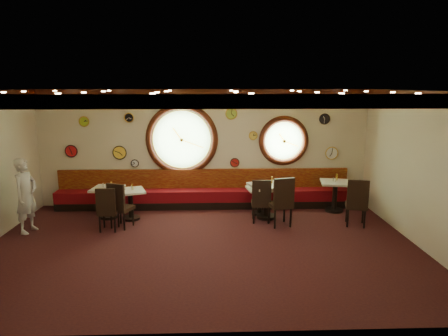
# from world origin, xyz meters

# --- Properties ---
(floor) EXTENTS (9.00, 6.00, 0.00)m
(floor) POSITION_xyz_m (0.00, 0.00, 0.00)
(floor) COLOR black
(floor) RESTS_ON ground
(ceiling) EXTENTS (9.00, 6.00, 0.02)m
(ceiling) POSITION_xyz_m (0.00, 0.00, 3.20)
(ceiling) COLOR #AF8A31
(ceiling) RESTS_ON wall_back
(wall_back) EXTENTS (9.00, 0.02, 3.20)m
(wall_back) POSITION_xyz_m (0.00, 3.00, 1.60)
(wall_back) COLOR beige
(wall_back) RESTS_ON floor
(wall_front) EXTENTS (9.00, 0.02, 3.20)m
(wall_front) POSITION_xyz_m (0.00, -3.00, 1.60)
(wall_front) COLOR beige
(wall_front) RESTS_ON floor
(wall_right) EXTENTS (0.02, 6.00, 3.20)m
(wall_right) POSITION_xyz_m (4.50, 0.00, 1.60)
(wall_right) COLOR beige
(wall_right) RESTS_ON floor
(molding_back) EXTENTS (9.00, 0.10, 0.18)m
(molding_back) POSITION_xyz_m (0.00, 2.95, 3.11)
(molding_back) COLOR #38140A
(molding_back) RESTS_ON wall_back
(molding_front) EXTENTS (9.00, 0.10, 0.18)m
(molding_front) POSITION_xyz_m (0.00, -2.95, 3.11)
(molding_front) COLOR #38140A
(molding_front) RESTS_ON wall_back
(molding_right) EXTENTS (0.10, 6.00, 0.18)m
(molding_right) POSITION_xyz_m (4.45, 0.00, 3.11)
(molding_right) COLOR #38140A
(molding_right) RESTS_ON wall_back
(banquette_base) EXTENTS (8.00, 0.55, 0.20)m
(banquette_base) POSITION_xyz_m (0.00, 2.72, 0.10)
(banquette_base) COLOR black
(banquette_base) RESTS_ON floor
(banquette_seat) EXTENTS (8.00, 0.55, 0.30)m
(banquette_seat) POSITION_xyz_m (0.00, 2.72, 0.35)
(banquette_seat) COLOR #5D0810
(banquette_seat) RESTS_ON banquette_base
(banquette_back) EXTENTS (8.00, 0.10, 0.55)m
(banquette_back) POSITION_xyz_m (0.00, 2.94, 0.75)
(banquette_back) COLOR #5B0707
(banquette_back) RESTS_ON wall_back
(porthole_left_glass) EXTENTS (1.66, 0.02, 1.66)m
(porthole_left_glass) POSITION_xyz_m (-0.60, 3.00, 1.85)
(porthole_left_glass) COLOR #8BBE72
(porthole_left_glass) RESTS_ON wall_back
(porthole_left_frame) EXTENTS (1.98, 0.18, 1.98)m
(porthole_left_frame) POSITION_xyz_m (-0.60, 2.98, 1.85)
(porthole_left_frame) COLOR #38140A
(porthole_left_frame) RESTS_ON wall_back
(porthole_left_ring) EXTENTS (1.61, 0.03, 1.61)m
(porthole_left_ring) POSITION_xyz_m (-0.60, 2.95, 1.85)
(porthole_left_ring) COLOR gold
(porthole_left_ring) RESTS_ON wall_back
(porthole_right_glass) EXTENTS (1.10, 0.02, 1.10)m
(porthole_right_glass) POSITION_xyz_m (2.20, 3.00, 1.80)
(porthole_right_glass) COLOR #8BBE72
(porthole_right_glass) RESTS_ON wall_back
(porthole_right_frame) EXTENTS (1.38, 0.18, 1.38)m
(porthole_right_frame) POSITION_xyz_m (2.20, 2.98, 1.80)
(porthole_right_frame) COLOR #38140A
(porthole_right_frame) RESTS_ON wall_back
(porthole_right_ring) EXTENTS (1.09, 0.03, 1.09)m
(porthole_right_ring) POSITION_xyz_m (2.20, 2.95, 1.80)
(porthole_right_ring) COLOR gold
(porthole_right_ring) RESTS_ON wall_back
(wall_clock_0) EXTENTS (0.30, 0.03, 0.30)m
(wall_clock_0) POSITION_xyz_m (0.75, 2.96, 2.55)
(wall_clock_0) COLOR #99B639
(wall_clock_0) RESTS_ON wall_back
(wall_clock_1) EXTENTS (0.24, 0.03, 0.24)m
(wall_clock_1) POSITION_xyz_m (0.85, 2.96, 1.20)
(wall_clock_1) COLOR red
(wall_clock_1) RESTS_ON wall_back
(wall_clock_2) EXTENTS (0.28, 0.03, 0.28)m
(wall_clock_2) POSITION_xyz_m (3.30, 2.96, 2.40)
(wall_clock_2) COLOR black
(wall_clock_2) RESTS_ON wall_back
(wall_clock_3) EXTENTS (0.32, 0.03, 0.32)m
(wall_clock_3) POSITION_xyz_m (-3.60, 2.96, 1.55)
(wall_clock_3) COLOR red
(wall_clock_3) RESTS_ON wall_back
(wall_clock_4) EXTENTS (0.20, 0.03, 0.20)m
(wall_clock_4) POSITION_xyz_m (-1.90, 2.96, 1.20)
(wall_clock_4) COLOR silver
(wall_clock_4) RESTS_ON wall_back
(wall_clock_5) EXTENTS (0.22, 0.03, 0.22)m
(wall_clock_5) POSITION_xyz_m (1.35, 2.96, 1.95)
(wall_clock_5) COLOR gold
(wall_clock_5) RESTS_ON wall_back
(wall_clock_6) EXTENTS (0.36, 0.03, 0.36)m
(wall_clock_6) POSITION_xyz_m (-2.30, 2.96, 1.50)
(wall_clock_6) COLOR yellow
(wall_clock_6) RESTS_ON wall_back
(wall_clock_7) EXTENTS (0.24, 0.03, 0.24)m
(wall_clock_7) POSITION_xyz_m (-2.00, 2.96, 2.45)
(wall_clock_7) COLOR black
(wall_clock_7) RESTS_ON wall_back
(wall_clock_8) EXTENTS (0.34, 0.03, 0.34)m
(wall_clock_8) POSITION_xyz_m (3.55, 2.96, 1.45)
(wall_clock_8) COLOR silver
(wall_clock_8) RESTS_ON wall_back
(wall_clock_9) EXTENTS (0.26, 0.03, 0.26)m
(wall_clock_9) POSITION_xyz_m (-3.20, 2.96, 2.35)
(wall_clock_9) COLOR #9DCA28
(wall_clock_9) RESTS_ON wall_back
(table_a) EXTENTS (0.79, 0.79, 0.79)m
(table_a) POSITION_xyz_m (-2.42, 1.91, 0.50)
(table_a) COLOR black
(table_a) RESTS_ON floor
(table_b) EXTENTS (0.87, 0.87, 0.76)m
(table_b) POSITION_xyz_m (-1.82, 1.77, 0.48)
(table_b) COLOR black
(table_b) RESTS_ON floor
(table_c) EXTENTS (0.72, 0.72, 0.71)m
(table_c) POSITION_xyz_m (1.45, 2.05, 0.45)
(table_c) COLOR black
(table_c) RESTS_ON floor
(table_d) EXTENTS (1.00, 1.00, 0.87)m
(table_d) POSITION_xyz_m (1.58, 1.76, 0.55)
(table_d) COLOR black
(table_d) RESTS_ON floor
(table_e) EXTENTS (0.86, 0.86, 0.82)m
(table_e) POSITION_xyz_m (3.47, 2.23, 0.51)
(table_e) COLOR black
(table_e) RESTS_ON floor
(chair_a) EXTENTS (0.45, 0.45, 0.64)m
(chair_a) POSITION_xyz_m (-2.18, 0.93, 0.59)
(chair_a) COLOR black
(chair_a) RESTS_ON floor
(chair_b) EXTENTS (0.60, 0.60, 0.68)m
(chair_b) POSITION_xyz_m (-1.96, 1.13, 0.63)
(chair_b) COLOR black
(chair_b) RESTS_ON floor
(chair_c) EXTENTS (0.48, 0.48, 0.67)m
(chair_c) POSITION_xyz_m (1.40, 1.40, 0.62)
(chair_c) COLOR black
(chair_c) RESTS_ON floor
(chair_d) EXTENTS (0.60, 0.60, 0.75)m
(chair_d) POSITION_xyz_m (1.85, 1.11, 0.69)
(chair_d) COLOR black
(chair_d) RESTS_ON floor
(chair_e) EXTENTS (0.59, 0.59, 0.71)m
(chair_e) POSITION_xyz_m (3.62, 1.05, 0.66)
(chair_e) COLOR black
(chair_e) RESTS_ON floor
(condiment_a_salt) EXTENTS (0.04, 0.04, 0.10)m
(condiment_a_salt) POSITION_xyz_m (-2.53, 1.97, 0.84)
(condiment_a_salt) COLOR silver
(condiment_a_salt) RESTS_ON table_a
(condiment_b_salt) EXTENTS (0.04, 0.04, 0.10)m
(condiment_b_salt) POSITION_xyz_m (-1.96, 1.77, 0.81)
(condiment_b_salt) COLOR silver
(condiment_b_salt) RESTS_ON table_b
(condiment_c_salt) EXTENTS (0.04, 0.04, 0.11)m
(condiment_c_salt) POSITION_xyz_m (1.38, 2.06, 0.76)
(condiment_c_salt) COLOR silver
(condiment_c_salt) RESTS_ON table_c
(condiment_d_salt) EXTENTS (0.03, 0.03, 0.09)m
(condiment_d_salt) POSITION_xyz_m (1.49, 1.76, 0.92)
(condiment_d_salt) COLOR silver
(condiment_d_salt) RESTS_ON table_d
(condiment_a_pepper) EXTENTS (0.04, 0.04, 0.11)m
(condiment_a_pepper) POSITION_xyz_m (-2.43, 1.87, 0.84)
(condiment_a_pepper) COLOR silver
(condiment_a_pepper) RESTS_ON table_a
(condiment_b_pepper) EXTENTS (0.04, 0.04, 0.11)m
(condiment_b_pepper) POSITION_xyz_m (-1.78, 1.78, 0.81)
(condiment_b_pepper) COLOR silver
(condiment_b_pepper) RESTS_ON table_b
(condiment_c_pepper) EXTENTS (0.04, 0.04, 0.11)m
(condiment_c_pepper) POSITION_xyz_m (1.45, 2.00, 0.76)
(condiment_c_pepper) COLOR silver
(condiment_c_pepper) RESTS_ON table_c
(condiment_d_pepper) EXTENTS (0.04, 0.04, 0.10)m
(condiment_d_pepper) POSITION_xyz_m (1.67, 1.75, 0.92)
(condiment_d_pepper) COLOR #BCBCC0
(condiment_d_pepper) RESTS_ON table_d
(condiment_a_bottle) EXTENTS (0.04, 0.04, 0.14)m
(condiment_a_bottle) POSITION_xyz_m (-2.33, 1.98, 0.86)
(condiment_a_bottle) COLOR gold
(condiment_a_bottle) RESTS_ON table_a
(condiment_b_bottle) EXTENTS (0.05, 0.05, 0.15)m
(condiment_b_bottle) POSITION_xyz_m (-1.77, 1.80, 0.83)
(condiment_b_bottle) COLOR gold
(condiment_b_bottle) RESTS_ON table_b
(condiment_c_bottle) EXTENTS (0.05, 0.05, 0.17)m
(condiment_c_bottle) POSITION_xyz_m (1.48, 2.14, 0.79)
(condiment_c_bottle) COLOR gold
(condiment_c_bottle) RESTS_ON table_c
(condiment_d_bottle) EXTENTS (0.05, 0.05, 0.16)m
(condiment_d_bottle) POSITION_xyz_m (1.73, 1.90, 0.95)
(condiment_d_bottle) COLOR gold
(condiment_d_bottle) RESTS_ON table_d
(condiment_e_salt) EXTENTS (0.04, 0.04, 0.10)m
(condiment_e_salt) POSITION_xyz_m (3.42, 2.27, 0.87)
(condiment_e_salt) COLOR silver
(condiment_e_salt) RESTS_ON table_e
(condiment_e_pepper) EXTENTS (0.04, 0.04, 0.10)m
(condiment_e_pepper) POSITION_xyz_m (3.46, 2.22, 0.87)
(condiment_e_pepper) COLOR silver
(condiment_e_pepper) RESTS_ON table_e
(condiment_e_bottle) EXTENTS (0.06, 0.06, 0.18)m
(condiment_e_bottle) POSITION_xyz_m (3.54, 2.38, 0.90)
(condiment_e_bottle) COLOR gold
(condiment_e_bottle) RESTS_ON table_e
(waiter) EXTENTS (0.56, 0.71, 1.72)m
(waiter) POSITION_xyz_m (-4.00, 0.98, 0.86)
(waiter) COLOR silver
(waiter) RESTS_ON floor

